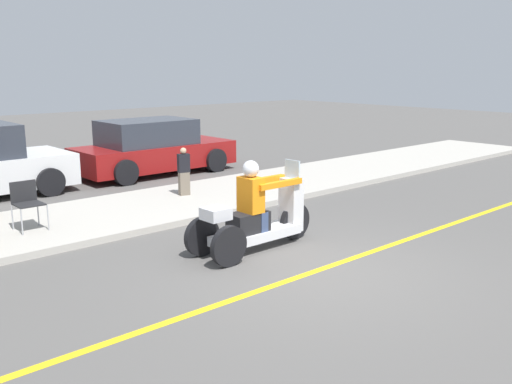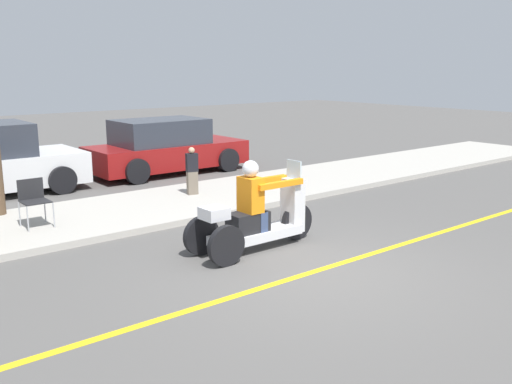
{
  "view_description": "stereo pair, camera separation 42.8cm",
  "coord_description": "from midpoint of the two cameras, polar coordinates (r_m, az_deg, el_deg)",
  "views": [
    {
      "loc": [
        -5.78,
        -5.15,
        2.85
      ],
      "look_at": [
        -0.02,
        1.31,
        0.94
      ],
      "focal_mm": 40.0,
      "sensor_mm": 36.0,
      "label": 1
    },
    {
      "loc": [
        -5.46,
        -5.43,
        2.85
      ],
      "look_at": [
        -0.02,
        1.31,
        0.94
      ],
      "focal_mm": 40.0,
      "sensor_mm": 36.0,
      "label": 2
    }
  ],
  "objects": [
    {
      "name": "spectator_with_child",
      "position": [
        12.38,
        -5.43,
        2.03
      ],
      "size": [
        0.27,
        0.2,
        1.03
      ],
      "color": "#726656",
      "rests_on": "sidewalk_strip"
    },
    {
      "name": "lane_stripe",
      "position": [
        8.22,
        7.3,
        -7.91
      ],
      "size": [
        24.0,
        0.12,
        0.01
      ],
      "color": "gold",
      "rests_on": "ground"
    },
    {
      "name": "motorcycle_trike",
      "position": [
        8.97,
        1.37,
        -2.62
      ],
      "size": [
        2.31,
        0.75,
        1.45
      ],
      "color": "black",
      "rests_on": "ground"
    },
    {
      "name": "ground_plane",
      "position": [
        8.23,
        7.38,
        -7.91
      ],
      "size": [
        60.0,
        60.0,
        0.0
      ],
      "primitive_type": "plane",
      "color": "#565451"
    },
    {
      "name": "parked_car_lot_center",
      "position": [
        15.63,
        -8.29,
        4.41
      ],
      "size": [
        4.27,
        1.97,
        1.47
      ],
      "color": "maroon",
      "rests_on": "ground"
    },
    {
      "name": "folding_chair_curbside",
      "position": [
        10.52,
        -20.3,
        -0.53
      ],
      "size": [
        0.46,
        0.46,
        0.82
      ],
      "color": "#A5A8AD",
      "rests_on": "sidewalk_strip"
    },
    {
      "name": "sidewalk_strip",
      "position": [
        11.72,
        -9.06,
        -1.47
      ],
      "size": [
        28.0,
        2.8,
        0.12
      ],
      "color": "#B2ADA3",
      "rests_on": "ground"
    }
  ]
}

